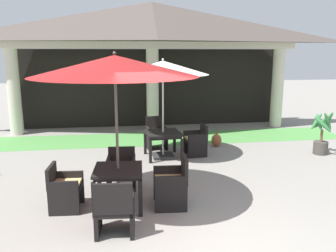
{
  "coord_description": "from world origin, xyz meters",
  "views": [
    {
      "loc": [
        -1.21,
        -4.03,
        2.77
      ],
      "look_at": [
        -0.08,
        3.83,
        1.09
      ],
      "focal_mm": 36.94,
      "sensor_mm": 36.0,
      "label": 1
    }
  ],
  "objects_px": {
    "patio_table_mid_left": "(118,174)",
    "patio_chair_mid_left_east": "(172,183)",
    "patio_chair_near_foreground_east": "(196,141)",
    "patio_chair_mid_left_west": "(64,188)",
    "patio_chair_near_foreground_north": "(156,134)",
    "patio_umbrella_mid_left": "(115,67)",
    "patio_chair_mid_left_north": "(121,169)",
    "patio_table_near_foreground": "(163,135)",
    "terracotta_urn": "(216,140)",
    "potted_palm_right_edge": "(321,138)",
    "patio_chair_mid_left_south": "(115,210)",
    "patio_umbrella_near_foreground": "(163,69)"
  },
  "relations": [
    {
      "from": "terracotta_urn",
      "to": "patio_chair_mid_left_east",
      "type": "bearing_deg",
      "value": -116.73
    },
    {
      "from": "potted_palm_right_edge",
      "to": "patio_chair_near_foreground_north",
      "type": "bearing_deg",
      "value": 164.38
    },
    {
      "from": "patio_table_mid_left",
      "to": "terracotta_urn",
      "type": "xyz_separation_m",
      "value": [
        2.94,
        3.84,
        -0.45
      ]
    },
    {
      "from": "patio_umbrella_near_foreground",
      "to": "patio_table_mid_left",
      "type": "height_order",
      "value": "patio_umbrella_near_foreground"
    },
    {
      "from": "patio_umbrella_near_foreground",
      "to": "patio_chair_mid_left_north",
      "type": "relative_size",
      "value": 3.19
    },
    {
      "from": "patio_chair_mid_left_west",
      "to": "patio_table_near_foreground",
      "type": "bearing_deg",
      "value": 146.93
    },
    {
      "from": "patio_chair_near_foreground_north",
      "to": "patio_chair_near_foreground_east",
      "type": "xyz_separation_m",
      "value": [
        1.01,
        -0.86,
        -0.01
      ]
    },
    {
      "from": "patio_chair_near_foreground_east",
      "to": "terracotta_urn",
      "type": "xyz_separation_m",
      "value": [
        0.81,
        0.81,
        -0.21
      ]
    },
    {
      "from": "patio_umbrella_mid_left",
      "to": "patio_chair_mid_left_south",
      "type": "distance_m",
      "value": 2.33
    },
    {
      "from": "patio_table_near_foreground",
      "to": "patio_table_mid_left",
      "type": "height_order",
      "value": "patio_table_mid_left"
    },
    {
      "from": "patio_chair_mid_left_west",
      "to": "potted_palm_right_edge",
      "type": "distance_m",
      "value": 7.04
    },
    {
      "from": "patio_chair_mid_left_north",
      "to": "patio_chair_mid_left_west",
      "type": "bearing_deg",
      "value": 44.92
    },
    {
      "from": "patio_umbrella_mid_left",
      "to": "potted_palm_right_edge",
      "type": "xyz_separation_m",
      "value": [
        5.59,
        2.64,
        -2.07
      ]
    },
    {
      "from": "patio_chair_near_foreground_east",
      "to": "patio_chair_mid_left_west",
      "type": "xyz_separation_m",
      "value": [
        -3.09,
        -2.96,
        -0.01
      ]
    },
    {
      "from": "patio_chair_mid_left_north",
      "to": "potted_palm_right_edge",
      "type": "xyz_separation_m",
      "value": [
        5.52,
        1.67,
        0.06
      ]
    },
    {
      "from": "patio_chair_near_foreground_north",
      "to": "patio_chair_mid_left_west",
      "type": "distance_m",
      "value": 4.35
    },
    {
      "from": "patio_chair_mid_left_west",
      "to": "terracotta_urn",
      "type": "relative_size",
      "value": 1.82
    },
    {
      "from": "potted_palm_right_edge",
      "to": "patio_umbrella_mid_left",
      "type": "bearing_deg",
      "value": -154.73
    },
    {
      "from": "patio_chair_mid_left_north",
      "to": "patio_umbrella_mid_left",
      "type": "bearing_deg",
      "value": 90.0
    },
    {
      "from": "patio_chair_mid_left_west",
      "to": "potted_palm_right_edge",
      "type": "bearing_deg",
      "value": 115.19
    },
    {
      "from": "patio_chair_mid_left_east",
      "to": "patio_chair_mid_left_west",
      "type": "relative_size",
      "value": 1.13
    },
    {
      "from": "patio_chair_mid_left_west",
      "to": "potted_palm_right_edge",
      "type": "height_order",
      "value": "potted_palm_right_edge"
    },
    {
      "from": "patio_chair_mid_left_east",
      "to": "terracotta_urn",
      "type": "height_order",
      "value": "patio_chair_mid_left_east"
    },
    {
      "from": "patio_chair_mid_left_south",
      "to": "potted_palm_right_edge",
      "type": "height_order",
      "value": "potted_palm_right_edge"
    },
    {
      "from": "patio_chair_mid_left_north",
      "to": "terracotta_urn",
      "type": "height_order",
      "value": "patio_chair_mid_left_north"
    },
    {
      "from": "patio_chair_mid_left_west",
      "to": "patio_chair_mid_left_south",
      "type": "relative_size",
      "value": 0.91
    },
    {
      "from": "patio_umbrella_near_foreground",
      "to": "patio_chair_mid_left_east",
      "type": "height_order",
      "value": "patio_umbrella_near_foreground"
    },
    {
      "from": "patio_table_mid_left",
      "to": "patio_chair_mid_left_east",
      "type": "bearing_deg",
      "value": -3.74
    },
    {
      "from": "patio_chair_near_foreground_north",
      "to": "patio_chair_mid_left_north",
      "type": "xyz_separation_m",
      "value": [
        -1.05,
        -2.92,
        -0.01
      ]
    },
    {
      "from": "patio_umbrella_near_foreground",
      "to": "patio_umbrella_mid_left",
      "type": "height_order",
      "value": "patio_umbrella_mid_left"
    },
    {
      "from": "patio_umbrella_near_foreground",
      "to": "patio_table_mid_left",
      "type": "distance_m",
      "value": 3.62
    },
    {
      "from": "patio_chair_mid_left_north",
      "to": "patio_umbrella_near_foreground",
      "type": "bearing_deg",
      "value": -115.94
    },
    {
      "from": "patio_chair_mid_left_south",
      "to": "potted_palm_right_edge",
      "type": "distance_m",
      "value": 6.7
    },
    {
      "from": "patio_table_near_foreground",
      "to": "patio_chair_near_foreground_north",
      "type": "xyz_separation_m",
      "value": [
        -0.08,
        0.94,
        -0.19
      ]
    },
    {
      "from": "patio_chair_near_foreground_north",
      "to": "patio_umbrella_mid_left",
      "type": "height_order",
      "value": "patio_umbrella_mid_left"
    },
    {
      "from": "patio_chair_mid_left_north",
      "to": "patio_chair_mid_left_south",
      "type": "height_order",
      "value": "patio_chair_mid_left_south"
    },
    {
      "from": "patio_table_mid_left",
      "to": "patio_chair_mid_left_north",
      "type": "bearing_deg",
      "value": 86.26
    },
    {
      "from": "patio_chair_mid_left_north",
      "to": "patio_chair_mid_left_west",
      "type": "height_order",
      "value": "patio_chair_mid_left_west"
    },
    {
      "from": "patio_chair_mid_left_south",
      "to": "patio_chair_mid_left_west",
      "type": "bearing_deg",
      "value": 134.79
    },
    {
      "from": "patio_umbrella_near_foreground",
      "to": "potted_palm_right_edge",
      "type": "xyz_separation_m",
      "value": [
        4.39,
        -0.31,
        -1.91
      ]
    },
    {
      "from": "patio_chair_mid_left_east",
      "to": "patio_chair_near_foreground_north",
      "type": "bearing_deg",
      "value": 1.64
    },
    {
      "from": "patio_chair_near_foreground_east",
      "to": "terracotta_urn",
      "type": "bearing_deg",
      "value": -49.61
    },
    {
      "from": "patio_table_mid_left",
      "to": "patio_umbrella_mid_left",
      "type": "xyz_separation_m",
      "value": [
        0.0,
        -0.0,
        1.89
      ]
    },
    {
      "from": "patio_chair_near_foreground_east",
      "to": "potted_palm_right_edge",
      "type": "bearing_deg",
      "value": -101.07
    },
    {
      "from": "patio_table_near_foreground",
      "to": "terracotta_urn",
      "type": "height_order",
      "value": "patio_table_near_foreground"
    },
    {
      "from": "patio_chair_mid_left_north",
      "to": "patio_table_near_foreground",
      "type": "bearing_deg",
      "value": -115.94
    },
    {
      "from": "patio_table_mid_left",
      "to": "terracotta_urn",
      "type": "height_order",
      "value": "patio_table_mid_left"
    },
    {
      "from": "patio_table_near_foreground",
      "to": "patio_chair_mid_left_east",
      "type": "relative_size",
      "value": 1.04
    },
    {
      "from": "patio_umbrella_near_foreground",
      "to": "patio_chair_mid_left_south",
      "type": "height_order",
      "value": "patio_umbrella_near_foreground"
    },
    {
      "from": "terracotta_urn",
      "to": "potted_palm_right_edge",
      "type": "bearing_deg",
      "value": -24.37
    }
  ]
}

